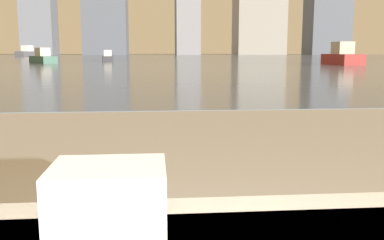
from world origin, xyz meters
The scene contains 6 objects.
towel_stack centered at (-0.23, 0.85, 0.66)m, with size 0.26×0.21×0.16m.
harbor_water centered at (0.00, 62.00, 0.01)m, with size 180.00×110.00×0.01m.
harbor_boat_1 centered at (13.45, 30.09, 0.59)m, with size 1.62×4.45×1.66m.
harbor_boat_3 centered at (-4.68, 42.83, 0.39)m, with size 1.38×3.01×1.09m.
harbor_boat_4 centered at (-24.13, 84.51, 0.73)m, with size 3.36×5.77×2.05m.
harbor_boat_5 centered at (-9.15, 35.92, 0.45)m, with size 2.83×3.43×1.26m.
Camera 1 is at (-0.12, -0.11, 1.00)m, focal length 40.00 mm.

